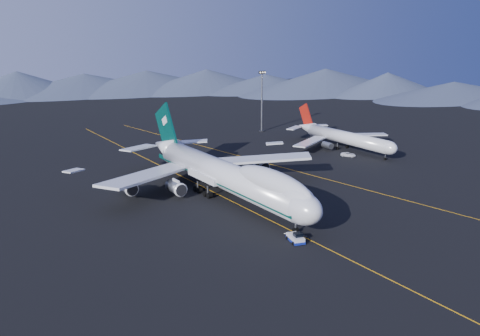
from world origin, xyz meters
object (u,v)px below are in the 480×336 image
boeing_747 (226,175)px  service_van (348,155)px  pushback_tug (296,239)px  floodlight_mast (262,101)px  second_jet (344,137)px

boeing_747 → service_van: (54.94, 16.25, -5.17)m
boeing_747 → pushback_tug: boeing_747 is taller
boeing_747 → floodlight_mast: (56.76, 66.72, 6.12)m
pushback_tug → second_jet: size_ratio=0.10×
service_van → floodlight_mast: size_ratio=0.20×
second_jet → service_van: 11.58m
boeing_747 → service_van: boeing_747 is taller
second_jet → boeing_747: bearing=-134.0°
second_jet → service_van: second_jet is taller
second_jet → floodlight_mast: bearing=119.7°
second_jet → service_van: size_ratio=9.97×
boeing_747 → service_van: bearing=16.5°
pushback_tug → floodlight_mast: floodlight_mast is taller
boeing_747 → service_van: size_ratio=15.57×
boeing_747 → second_jet: 66.34m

